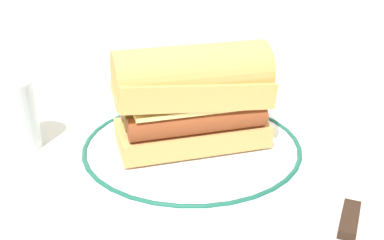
# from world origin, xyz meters

# --- Properties ---
(ground_plane) EXTENTS (1.50, 1.50, 0.00)m
(ground_plane) POSITION_xyz_m (0.00, 0.00, 0.00)
(ground_plane) COLOR beige
(plate) EXTENTS (0.29, 0.29, 0.01)m
(plate) POSITION_xyz_m (-0.01, 0.01, 0.01)
(plate) COLOR white
(plate) RESTS_ON ground_plane
(sausage_sandwich) EXTENTS (0.18, 0.08, 0.12)m
(sausage_sandwich) POSITION_xyz_m (-0.01, 0.01, 0.08)
(sausage_sandwich) COLOR tan
(sausage_sandwich) RESTS_ON plate
(drinking_glass) EXTENTS (0.06, 0.06, 0.09)m
(drinking_glass) POSITION_xyz_m (-0.21, 0.09, 0.04)
(drinking_glass) COLOR silver
(drinking_glass) RESTS_ON ground_plane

